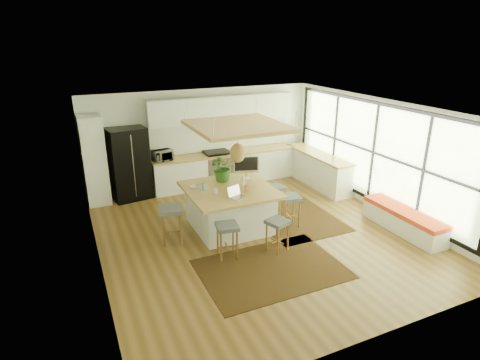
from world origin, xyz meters
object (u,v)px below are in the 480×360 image
stool_right_front (289,211)px  laptop (237,192)px  island (230,208)px  stool_near_left (227,240)px  stool_near_right (277,234)px  microwave (162,154)px  island_plant (223,170)px  stool_right_back (276,198)px  monitor (246,168)px  fridge (129,164)px  stool_left_side (172,226)px

stool_right_front → laptop: (-1.30, -0.05, 0.70)m
island → stool_near_left: bearing=-115.2°
stool_near_right → microwave: size_ratio=1.31×
island → stool_near_left: size_ratio=2.68×
stool_near_right → stool_right_front: (0.79, 0.85, 0.00)m
stool_near_right → microwave: bearing=107.8°
island_plant → stool_right_back: bearing=-7.2°
stool_right_back → laptop: (-1.41, -0.87, 0.70)m
stool_right_front → monitor: bearing=125.6°
fridge → stool_near_right: size_ratio=2.83×
stool_near_left → monitor: 2.11m
island_plant → island: bearing=-96.9°
stool_right_back → monitor: 1.13m
island → stool_left_side: (-1.35, -0.13, -0.11)m
fridge → monitor: 3.21m
fridge → monitor: (2.29, -2.24, 0.26)m
stool_near_left → stool_right_front: size_ratio=0.95×
stool_left_side → laptop: laptop is taller
island → laptop: 0.79m
fridge → stool_near_left: 4.02m
stool_right_front → stool_near_left: bearing=-159.6°
laptop → microwave: size_ratio=0.67×
stool_near_left → microwave: microwave is taller
stool_right_front → island_plant: 1.75m
fridge → island_plant: fridge is taller
stool_right_back → stool_left_side: stool_left_side is taller
stool_near_right → monitor: 1.95m
stool_right_front → stool_left_side: size_ratio=0.93×
stool_right_front → laptop: size_ratio=2.13×
fridge → island_plant: size_ratio=2.78×
island → island_plant: bearing=83.1°
stool_right_front → stool_right_back: (0.11, 0.81, 0.00)m
island → island_plant: size_ratio=2.74×
laptop → island_plant: island_plant is taller
island → island_plant: (0.06, 0.50, 0.73)m
island → island_plant: 0.89m
island → microwave: size_ratio=3.66×
stool_near_left → laptop: laptop is taller
island_plant → stool_right_front: bearing=-39.5°
stool_left_side → monitor: monitor is taller
fridge → island: 3.19m
stool_near_right → laptop: laptop is taller
stool_right_front → monitor: (-0.65, 0.91, 0.83)m
stool_near_left → stool_right_back: size_ratio=1.06×
stool_near_right → stool_left_side: 2.17m
laptop → monitor: 1.17m
island → stool_near_right: size_ratio=2.79×
stool_right_front → island_plant: (-1.19, 0.98, 0.84)m
stool_left_side → island_plant: (1.41, 0.63, 0.84)m
island → laptop: (-0.05, -0.53, 0.58)m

